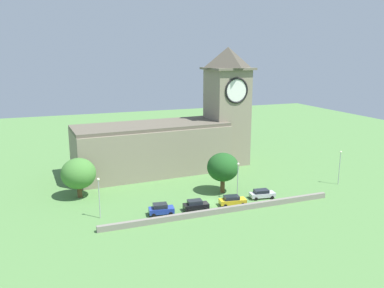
{
  "coord_description": "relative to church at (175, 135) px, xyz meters",
  "views": [
    {
      "loc": [
        -26.51,
        -60.56,
        25.84
      ],
      "look_at": [
        -0.3,
        8.33,
        8.87
      ],
      "focal_mm": 36.91,
      "sensor_mm": 36.0,
      "label": 1
    }
  ],
  "objects": [
    {
      "name": "streetlamp_west_end",
      "position": [
        -20.16,
        -22.03,
        -3.47
      ],
      "size": [
        0.44,
        0.44,
        6.74
      ],
      "color": "#9EA0A5",
      "rests_on": "ground"
    },
    {
      "name": "church",
      "position": [
        0.0,
        0.0,
        0.0
      ],
      "size": [
        40.88,
        14.68,
        27.3
      ],
      "color": "gray",
      "rests_on": "ground"
    },
    {
      "name": "tree_riverside_east",
      "position": [
        -22.3,
        -11.12,
        -3.46
      ],
      "size": [
        6.28,
        6.28,
        7.38
      ],
      "color": "brown",
      "rests_on": "ground"
    },
    {
      "name": "tree_churchyard",
      "position": [
        3.34,
        -18.09,
        -3.02
      ],
      "size": [
        5.98,
        5.98,
        7.7
      ],
      "color": "brown",
      "rests_on": "ground"
    },
    {
      "name": "ground_plane",
      "position": [
        -0.88,
        -6.98,
        -7.99
      ],
      "size": [
        200.0,
        200.0,
        0.0
      ],
      "primitive_type": "plane",
      "color": "#517F42"
    },
    {
      "name": "quay_barrier",
      "position": [
        -0.88,
        -27.15,
        -7.52
      ],
      "size": [
        41.06,
        0.7,
        0.94
      ],
      "primitive_type": "cube",
      "color": "gray",
      "rests_on": "ground"
    },
    {
      "name": "streetlamp_west_mid",
      "position": [
        4.31,
        -22.35,
        -3.39
      ],
      "size": [
        0.44,
        0.44,
        6.87
      ],
      "color": "#9EA0A5",
      "rests_on": "ground"
    },
    {
      "name": "streetlamp_central",
      "position": [
        27.26,
        -22.09,
        -3.35
      ],
      "size": [
        0.44,
        0.44,
        6.95
      ],
      "color": "#9EA0A5",
      "rests_on": "ground"
    },
    {
      "name": "car_silver",
      "position": [
        8.8,
        -23.43,
        -7.16
      ],
      "size": [
        4.77,
        2.58,
        1.63
      ],
      "color": "silver",
      "rests_on": "ground"
    },
    {
      "name": "car_yellow",
      "position": [
        2.19,
        -24.56,
        -7.13
      ],
      "size": [
        4.85,
        2.72,
        1.7
      ],
      "color": "gold",
      "rests_on": "ground"
    },
    {
      "name": "car_blue",
      "position": [
        -10.63,
        -24.24,
        -7.02
      ],
      "size": [
        4.3,
        2.62,
        1.93
      ],
      "color": "#233D9E",
      "rests_on": "ground"
    },
    {
      "name": "car_black",
      "position": [
        -4.63,
        -24.44,
        -7.08
      ],
      "size": [
        4.35,
        2.35,
        1.81
      ],
      "color": "black",
      "rests_on": "ground"
    }
  ]
}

